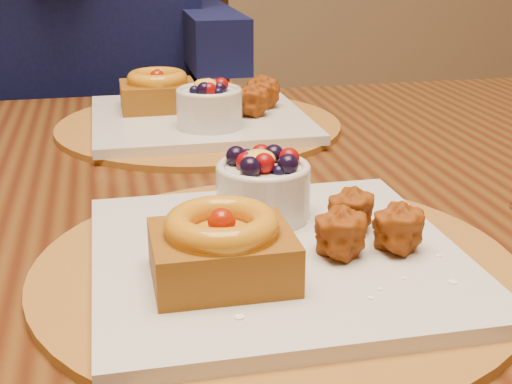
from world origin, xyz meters
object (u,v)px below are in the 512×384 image
place_setting_far (198,113)px  chair_far (165,201)px  dining_table (228,247)px  place_setting_near (273,246)px

place_setting_far → chair_far: 0.54m
dining_table → chair_far: chair_far is taller
dining_table → place_setting_far: (-0.00, 0.22, 0.10)m
dining_table → place_setting_far: place_setting_far is taller
dining_table → place_setting_far: bearing=90.6°
place_setting_far → chair_far: bearing=91.7°
place_setting_near → place_setting_far: (-0.00, 0.43, 0.00)m
dining_table → chair_far: bearing=91.3°
place_setting_near → place_setting_far: bearing=90.0°
place_setting_far → chair_far: size_ratio=0.44×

